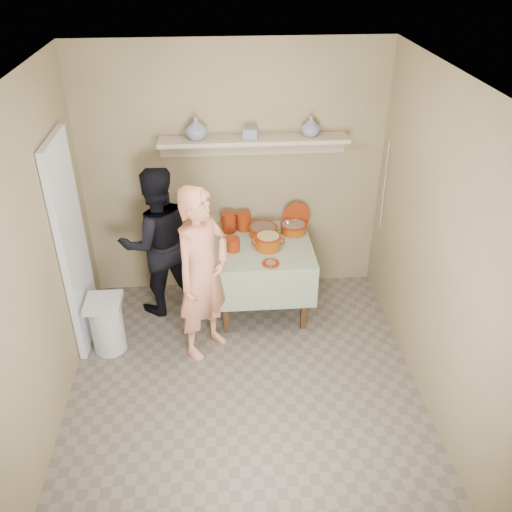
{
  "coord_description": "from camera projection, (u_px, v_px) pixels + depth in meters",
  "views": [
    {
      "loc": [
        -0.17,
        -3.29,
        3.43
      ],
      "look_at": [
        0.15,
        0.75,
        0.95
      ],
      "focal_mm": 38.0,
      "sensor_mm": 36.0,
      "label": 1
    }
  ],
  "objects": [
    {
      "name": "wall_shelf",
      "position": [
        254.0,
        142.0,
        5.14
      ],
      "size": [
        1.8,
        0.25,
        0.21
      ],
      "color": "#BCAA8C",
      "rests_on": "room_shell"
    },
    {
      "name": "serving_table",
      "position": [
        262.0,
        254.0,
        5.37
      ],
      "size": [
        0.97,
        0.97,
        0.76
      ],
      "color": "#4C2D16",
      "rests_on": "ground"
    },
    {
      "name": "ceramic_box",
      "position": [
        251.0,
        134.0,
        5.05
      ],
      "size": [
        0.15,
        0.12,
        0.09
      ],
      "primitive_type": "cube",
      "rotation": [
        0.0,
        0.0,
        -0.23
      ],
      "color": "navy",
      "rests_on": "wall_shelf"
    },
    {
      "name": "cazuela_meat_a",
      "position": [
        263.0,
        230.0,
        5.42
      ],
      "size": [
        0.3,
        0.3,
        0.1
      ],
      "color": "#762B01",
      "rests_on": "serving_table"
    },
    {
      "name": "vase_left",
      "position": [
        196.0,
        128.0,
        5.0
      ],
      "size": [
        0.26,
        0.26,
        0.21
      ],
      "primitive_type": "imported",
      "rotation": [
        0.0,
        0.0,
        0.38
      ],
      "color": "navy",
      "rests_on": "wall_shelf"
    },
    {
      "name": "person_helper",
      "position": [
        157.0,
        242.0,
        5.3
      ],
      "size": [
        0.9,
        0.8,
        1.55
      ],
      "primitive_type": "imported",
      "rotation": [
        0.0,
        0.0,
        -2.82
      ],
      "color": "black",
      "rests_on": "ground"
    },
    {
      "name": "tile_panel",
      "position": [
        73.0,
        247.0,
        4.78
      ],
      "size": [
        0.06,
        0.7,
        2.0
      ],
      "primitive_type": "cube",
      "color": "silver",
      "rests_on": "ground"
    },
    {
      "name": "empty_bowl",
      "position": [
        232.0,
        241.0,
        5.31
      ],
      "size": [
        0.16,
        0.16,
        0.05
      ],
      "primitive_type": "cylinder",
      "color": "maroon",
      "rests_on": "serving_table"
    },
    {
      "name": "person_cook",
      "position": [
        203.0,
        274.0,
        4.73
      ],
      "size": [
        0.7,
        0.71,
        1.65
      ],
      "primitive_type": "imported",
      "rotation": [
        0.0,
        0.0,
        0.84
      ],
      "color": "#E78C64",
      "rests_on": "ground"
    },
    {
      "name": "electrical_cord",
      "position": [
        384.0,
        186.0,
        5.3
      ],
      "size": [
        0.01,
        0.05,
        0.9
      ],
      "color": "silver",
      "rests_on": "wall_shelf"
    },
    {
      "name": "ladle",
      "position": [
        288.0,
        223.0,
        5.45
      ],
      "size": [
        0.08,
        0.26,
        0.19
      ],
      "color": "silver",
      "rests_on": "cazuela_meat_b"
    },
    {
      "name": "cazuela_meat_b",
      "position": [
        294.0,
        227.0,
        5.47
      ],
      "size": [
        0.28,
        0.28,
        0.1
      ],
      "color": "#762B01",
      "rests_on": "serving_table"
    },
    {
      "name": "room_shell",
      "position": [
        243.0,
        232.0,
        3.75
      ],
      "size": [
        3.04,
        3.54,
        2.62
      ],
      "color": "#96865C",
      "rests_on": "ground"
    },
    {
      "name": "plate_stack_a",
      "position": [
        229.0,
        222.0,
        5.47
      ],
      "size": [
        0.15,
        0.15,
        0.2
      ],
      "primitive_type": "cylinder",
      "color": "maroon",
      "rests_on": "serving_table"
    },
    {
      "name": "vase_right",
      "position": [
        311.0,
        126.0,
        5.09
      ],
      "size": [
        0.22,
        0.22,
        0.19
      ],
      "primitive_type": "imported",
      "rotation": [
        0.0,
        0.0,
        -0.23
      ],
      "color": "navy",
      "rests_on": "wall_shelf"
    },
    {
      "name": "cazuela_rice",
      "position": [
        268.0,
        241.0,
        5.18
      ],
      "size": [
        0.33,
        0.25,
        0.14
      ],
      "color": "#762B01",
      "rests_on": "serving_table"
    },
    {
      "name": "bowl_stack",
      "position": [
        233.0,
        245.0,
        5.16
      ],
      "size": [
        0.13,
        0.13,
        0.13
      ],
      "primitive_type": "cylinder",
      "color": "maroon",
      "rests_on": "serving_table"
    },
    {
      "name": "front_plate",
      "position": [
        271.0,
        263.0,
        4.98
      ],
      "size": [
        0.16,
        0.16,
        0.03
      ],
      "color": "maroon",
      "rests_on": "serving_table"
    },
    {
      "name": "propped_lid",
      "position": [
        297.0,
        216.0,
        5.54
      ],
      "size": [
        0.3,
        0.12,
        0.29
      ],
      "primitive_type": "cylinder",
      "rotation": [
        1.37,
        0.0,
        0.15
      ],
      "color": "maroon",
      "rests_on": "serving_table"
    },
    {
      "name": "plate_stack_b",
      "position": [
        244.0,
        221.0,
        5.51
      ],
      "size": [
        0.15,
        0.15,
        0.18
      ],
      "primitive_type": "cylinder",
      "color": "maroon",
      "rests_on": "serving_table"
    },
    {
      "name": "ground",
      "position": [
        245.0,
        398.0,
        4.6
      ],
      "size": [
        3.5,
        3.5,
        0.0
      ],
      "primitive_type": "plane",
      "color": "#74695B",
      "rests_on": "ground"
    },
    {
      "name": "trash_bin",
      "position": [
        107.0,
        324.0,
        4.99
      ],
      "size": [
        0.32,
        0.32,
        0.56
      ],
      "color": "silver",
      "rests_on": "ground"
    }
  ]
}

